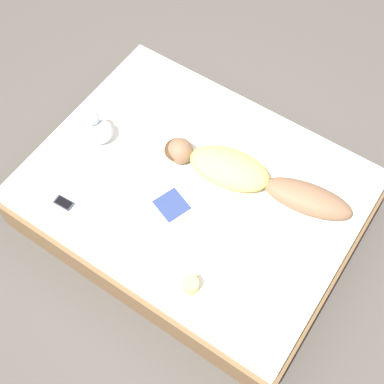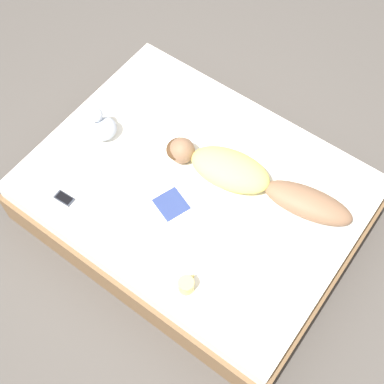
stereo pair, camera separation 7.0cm
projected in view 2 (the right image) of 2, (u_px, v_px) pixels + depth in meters
ground_plane at (196, 215)px, 3.89m from camera, size 12.00×12.00×0.00m
bed at (196, 200)px, 3.69m from camera, size 1.64×2.15×0.45m
person at (248, 177)px, 3.41m from camera, size 0.45×1.29×0.18m
open_magazine at (154, 215)px, 3.37m from camera, size 0.61×0.44×0.01m
coffee_mug at (186, 285)px, 3.09m from camera, size 0.13×0.10×0.09m
cell_phone at (64, 198)px, 3.43m from camera, size 0.08×0.13×0.01m
plush_toy at (103, 126)px, 3.60m from camera, size 0.18×0.19×0.23m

